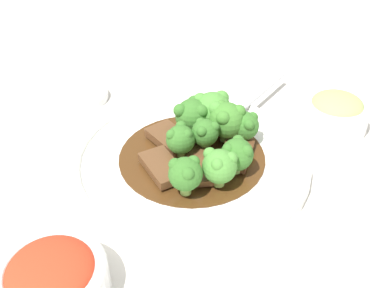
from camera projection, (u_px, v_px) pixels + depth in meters
The scene contains 19 objects.
ground_plane at pixel (192, 165), 0.57m from camera, with size 4.00×4.00×0.00m, color silver.
main_plate at pixel (192, 159), 0.57m from camera, with size 0.30×0.30×0.02m.
beef_strip_0 at pixel (162, 167), 0.53m from camera, with size 0.04×0.07×0.01m.
beef_strip_1 at pixel (198, 165), 0.54m from camera, with size 0.05×0.08×0.01m.
beef_strip_2 at pixel (170, 138), 0.58m from camera, with size 0.05×0.07×0.01m.
beef_strip_3 at pixel (236, 154), 0.55m from camera, with size 0.06×0.07×0.01m.
broccoli_floret_0 at pixel (193, 115), 0.58m from camera, with size 0.05×0.05×0.05m.
broccoli_floret_1 at pixel (227, 119), 0.57m from camera, with size 0.05×0.05×0.05m.
broccoli_floret_2 at pixel (212, 111), 0.59m from camera, with size 0.05×0.05×0.05m.
broccoli_floret_3 at pixel (237, 154), 0.52m from camera, with size 0.04×0.04×0.04m.
broccoli_floret_4 at pixel (206, 133), 0.55m from camera, with size 0.03×0.03×0.04m.
broccoli_floret_5 at pixel (245, 126), 0.57m from camera, with size 0.04×0.04×0.04m.
broccoli_floret_6 at pixel (180, 138), 0.54m from camera, with size 0.04×0.04×0.04m.
broccoli_floret_7 at pixel (220, 166), 0.50m from camera, with size 0.04×0.04×0.05m.
broccoli_floret_8 at pixel (185, 173), 0.49m from camera, with size 0.04×0.04×0.05m.
serving_spoon at pixel (230, 118), 0.62m from camera, with size 0.19×0.13×0.01m.
side_bowl_kimchi at pixel (52, 278), 0.41m from camera, with size 0.10×0.10×0.05m.
side_bowl_appetizer at pixel (333, 111), 0.63m from camera, with size 0.09×0.09×0.05m.
sauce_dish at pixel (83, 95), 0.70m from camera, with size 0.08×0.08×0.01m.
Camera 1 is at (0.17, 0.41, 0.37)m, focal length 42.00 mm.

